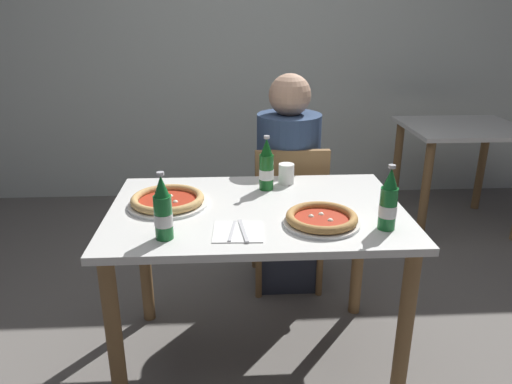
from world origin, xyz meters
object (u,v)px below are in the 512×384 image
object	(u,v)px
dining_table_background	(460,147)
beer_bottle_right	(388,202)
napkin_with_cutlery	(238,232)
paper_cup	(286,174)
diner_seated	(288,189)
dining_table_main	(257,233)
pizza_margherita_near	(322,219)
chair_behind_table	(288,210)
beer_bottle_left	(266,167)
beer_bottle_center	(163,211)
pizza_marinara_far	(168,201)

from	to	relation	value
dining_table_background	beer_bottle_right	bearing A→B (deg)	-122.90
napkin_with_cutlery	paper_cup	size ratio (longest dim) A/B	2.00
diner_seated	dining_table_background	xyz separation A→B (m)	(1.33, 0.76, 0.01)
dining_table_main	napkin_with_cutlery	world-z (taller)	napkin_with_cutlery
napkin_with_cutlery	paper_cup	bearing A→B (deg)	65.49
pizza_margherita_near	napkin_with_cutlery	bearing A→B (deg)	-170.03
napkin_with_cutlery	chair_behind_table	bearing A→B (deg)	70.86
diner_seated	pizza_margherita_near	size ratio (longest dim) A/B	4.14
beer_bottle_left	beer_bottle_right	world-z (taller)	same
chair_behind_table	diner_seated	size ratio (longest dim) A/B	0.70
beer_bottle_right	napkin_with_cutlery	bearing A→B (deg)	-179.82
beer_bottle_left	beer_bottle_center	size ratio (longest dim) A/B	1.00
chair_behind_table	beer_bottle_left	bearing A→B (deg)	68.15
napkin_with_cutlery	paper_cup	xyz separation A→B (m)	(0.24, 0.52, 0.04)
pizza_marinara_far	paper_cup	bearing A→B (deg)	24.64
beer_bottle_right	paper_cup	distance (m)	0.61
pizza_marinara_far	paper_cup	xyz separation A→B (m)	(0.52, 0.24, 0.03)
pizza_margherita_near	dining_table_background	bearing A→B (deg)	50.86
chair_behind_table	beer_bottle_center	xyz separation A→B (m)	(-0.55, -0.87, 0.37)
dining_table_background	pizza_margherita_near	bearing A→B (deg)	-129.14
beer_bottle_left	beer_bottle_center	xyz separation A→B (m)	(-0.40, -0.48, 0.00)
diner_seated	dining_table_background	distance (m)	1.53
beer_bottle_center	dining_table_background	bearing A→B (deg)	41.93
chair_behind_table	diner_seated	xyz separation A→B (m)	(-0.00, 0.05, 0.10)
dining_table_main	beer_bottle_left	bearing A→B (deg)	75.56
dining_table_main	dining_table_background	world-z (taller)	same
dining_table_main	paper_cup	xyz separation A→B (m)	(0.15, 0.29, 0.16)
diner_seated	napkin_with_cutlery	distance (m)	0.95
diner_seated	pizza_marinara_far	size ratio (longest dim) A/B	3.66
diner_seated	pizza_margherita_near	xyz separation A→B (m)	(0.03, -0.83, 0.19)
dining_table_background	chair_behind_table	bearing A→B (deg)	-148.49
diner_seated	beer_bottle_center	size ratio (longest dim) A/B	4.89
dining_table_main	paper_cup	distance (m)	0.36
diner_seated	napkin_with_cutlery	bearing A→B (deg)	-108.10
dining_table_background	pizza_marinara_far	distance (m)	2.35
pizza_marinara_far	paper_cup	size ratio (longest dim) A/B	3.47
diner_seated	pizza_marinara_far	xyz separation A→B (m)	(-0.58, -0.61, 0.19)
paper_cup	dining_table_background	bearing A→B (deg)	39.42
pizza_marinara_far	beer_bottle_center	distance (m)	0.32
chair_behind_table	paper_cup	bearing A→B (deg)	79.77
pizza_margherita_near	paper_cup	distance (m)	0.47
beer_bottle_right	napkin_with_cutlery	world-z (taller)	beer_bottle_right
paper_cup	beer_bottle_center	bearing A→B (deg)	-132.00
beer_bottle_right	paper_cup	size ratio (longest dim) A/B	2.60
pizza_marinara_far	beer_bottle_left	bearing A→B (deg)	21.87
napkin_with_cutlery	pizza_marinara_far	bearing A→B (deg)	135.59
beer_bottle_right	paper_cup	world-z (taller)	beer_bottle_right
beer_bottle_left	napkin_with_cutlery	distance (m)	0.48
pizza_margherita_near	beer_bottle_right	xyz separation A→B (m)	(0.23, -0.05, 0.08)
beer_bottle_center	beer_bottle_right	world-z (taller)	same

